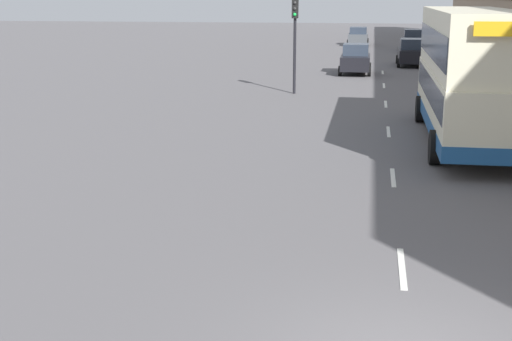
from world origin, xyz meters
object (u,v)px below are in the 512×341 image
Objects in this scene: car_1 at (358,36)px; traffic_light_far_kerb at (295,29)px; car_3 at (413,40)px; double_decker_bus_near at (470,73)px; car_0 at (413,52)px; car_2 at (355,59)px.

traffic_light_far_kerb is (-2.34, -34.03, 2.28)m from car_1.
car_1 is 7.79m from car_3.
traffic_light_far_kerb is at bearing 86.07° from car_1.
car_1 is at bearing 95.79° from double_decker_bus_near.
double_decker_bus_near is 2.35× the size of traffic_light_far_kerb.
traffic_light_far_kerb reaches higher than car_0.
car_0 is 13.01m from car_3.
car_2 reaches higher than car_1.
car_3 is at bearing 75.72° from traffic_light_far_kerb.
double_decker_bus_near is at bearing -57.36° from traffic_light_far_kerb.
car_2 is 9.96m from traffic_light_far_kerb.
traffic_light_far_kerb reaches higher than car_1.
car_2 is at bearing -103.24° from car_3.
traffic_light_far_kerb reaches higher than car_2.
car_1 is 0.96× the size of car_3.
double_decker_bus_near reaches higher than car_3.
car_3 is at bearing 127.53° from car_1.
car_0 is (-0.46, 25.60, -1.39)m from double_decker_bus_near.
traffic_light_far_kerb is at bearing -113.35° from car_0.
car_3 reaches higher than car_2.
car_0 is 0.93× the size of traffic_light_far_kerb.
traffic_light_far_kerb reaches higher than double_decker_bus_near.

